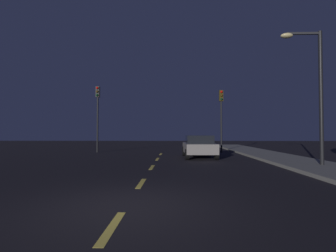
{
  "coord_description": "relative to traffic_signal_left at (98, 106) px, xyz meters",
  "views": [
    {
      "loc": [
        1.07,
        -5.6,
        1.6
      ],
      "look_at": [
        0.52,
        15.1,
        2.16
      ],
      "focal_mm": 27.59,
      "sensor_mm": 36.0,
      "label": 1
    }
  ],
  "objects": [
    {
      "name": "sidewalk_curb_right",
      "position": [
        12.84,
        -8.56,
        -3.72
      ],
      "size": [
        3.0,
        40.0,
        0.15
      ],
      "primitive_type": "cube",
      "color": "gray",
      "rests_on": "ground_plane"
    },
    {
      "name": "lane_stripe_second",
      "position": [
        5.34,
        -12.96,
        -3.79
      ],
      "size": [
        0.16,
        1.6,
        0.01
      ],
      "primitive_type": "cube",
      "color": "#EACC4C",
      "rests_on": "ground_plane"
    },
    {
      "name": "car_stopped_ahead",
      "position": [
        7.98,
        -4.3,
        -3.06
      ],
      "size": [
        2.09,
        3.93,
        1.44
      ],
      "color": "gray",
      "rests_on": "ground_plane"
    },
    {
      "name": "street_lamp_right",
      "position": [
        12.82,
        -9.15,
        0.07
      ],
      "size": [
        1.9,
        0.36,
        6.32
      ],
      "color": "black",
      "rests_on": "ground_plane"
    },
    {
      "name": "lane_stripe_fourth",
      "position": [
        5.34,
        -5.36,
        -3.79
      ],
      "size": [
        0.16,
        1.6,
        0.01
      ],
      "primitive_type": "cube",
      "color": "#EACC4C",
      "rests_on": "ground_plane"
    },
    {
      "name": "traffic_signal_left",
      "position": [
        0.0,
        0.0,
        0.0
      ],
      "size": [
        0.32,
        0.38,
        5.47
      ],
      "color": "black",
      "rests_on": "ground_plane"
    },
    {
      "name": "lane_stripe_third",
      "position": [
        5.34,
        -9.16,
        -3.79
      ],
      "size": [
        0.16,
        1.6,
        0.01
      ],
      "primitive_type": "cube",
      "color": "#EACC4C",
      "rests_on": "ground_plane"
    },
    {
      "name": "lane_stripe_nearest",
      "position": [
        5.34,
        -16.76,
        -3.79
      ],
      "size": [
        0.16,
        1.6,
        0.01
      ],
      "primitive_type": "cube",
      "color": "#EACC4C",
      "rests_on": "ground_plane"
    },
    {
      "name": "ground_plane",
      "position": [
        5.34,
        -8.56,
        -3.8
      ],
      "size": [
        80.0,
        80.0,
        0.0
      ],
      "primitive_type": "plane",
      "color": "black"
    },
    {
      "name": "traffic_signal_right",
      "position": [
        10.21,
        -0.0,
        -0.23
      ],
      "size": [
        0.32,
        0.38,
        5.11
      ],
      "color": "black",
      "rests_on": "ground_plane"
    },
    {
      "name": "lane_stripe_fifth",
      "position": [
        5.34,
        -1.56,
        -3.79
      ],
      "size": [
        0.16,
        1.6,
        0.01
      ],
      "primitive_type": "cube",
      "color": "#EACC4C",
      "rests_on": "ground_plane"
    }
  ]
}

